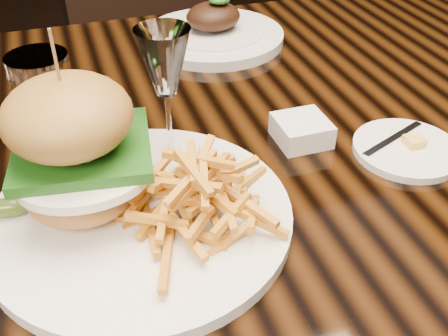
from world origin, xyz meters
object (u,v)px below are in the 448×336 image
object	(u,v)px
dining_table	(231,173)
wine_glass	(165,68)
burger_plate	(130,180)
far_dish	(213,33)
chair_far	(158,30)

from	to	relation	value
dining_table	wine_glass	distance (m)	0.23
burger_plate	far_dish	world-z (taller)	burger_plate
dining_table	far_dish	world-z (taller)	far_dish
dining_table	burger_plate	distance (m)	0.25
far_dish	chair_far	size ratio (longest dim) A/B	0.27
burger_plate	far_dish	size ratio (longest dim) A/B	1.28
wine_glass	chair_far	distance (m)	1.01
wine_glass	chair_far	bearing A→B (deg)	79.39
chair_far	burger_plate	bearing A→B (deg)	-114.91
dining_table	far_dish	bearing A→B (deg)	77.39
wine_glass	dining_table	bearing A→B (deg)	24.06
wine_glass	far_dish	world-z (taller)	wine_glass
burger_plate	far_dish	xyz separation A→B (m)	(0.22, 0.43, -0.04)
wine_glass	far_dish	distance (m)	0.38
dining_table	chair_far	xyz separation A→B (m)	(0.08, 0.89, -0.13)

